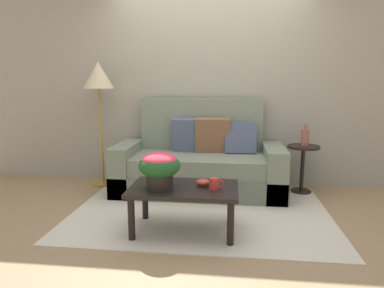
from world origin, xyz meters
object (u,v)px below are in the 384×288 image
at_px(floor_lamp, 99,82).
at_px(coffee_mug, 214,184).
at_px(snack_bowl, 203,182).
at_px(table_vase, 305,137).
at_px(side_table, 303,160).
at_px(potted_plant, 159,166).
at_px(coffee_table, 184,193).
at_px(couch, 200,164).

relative_size(floor_lamp, coffee_mug, 12.57).
distance_m(snack_bowl, table_vase, 1.68).
bearing_deg(side_table, potted_plant, -138.16).
relative_size(floor_lamp, snack_bowl, 12.86).
bearing_deg(potted_plant, coffee_table, 15.71).
distance_m(side_table, potted_plant, 2.01).
bearing_deg(coffee_mug, potted_plant, -178.54).
bearing_deg(coffee_table, potted_plant, -164.29).
height_order(coffee_table, side_table, side_table).
bearing_deg(table_vase, coffee_table, -135.41).
bearing_deg(coffee_mug, snack_bowl, 139.02).
bearing_deg(coffee_table, snack_bowl, 16.03).
relative_size(couch, potted_plant, 5.55).
xyz_separation_m(side_table, table_vase, (0.01, -0.00, 0.29)).
relative_size(coffee_mug, table_vase, 0.50).
distance_m(coffee_table, side_table, 1.81).
distance_m(floor_lamp, snack_bowl, 2.12).
bearing_deg(potted_plant, couch, 79.13).
bearing_deg(coffee_mug, couch, 100.98).
xyz_separation_m(floor_lamp, coffee_mug, (1.55, -1.37, -0.87)).
height_order(couch, table_vase, couch).
xyz_separation_m(couch, snack_bowl, (0.13, -1.15, 0.11)).
relative_size(couch, snack_bowl, 16.27).
bearing_deg(floor_lamp, table_vase, -0.98).
distance_m(floor_lamp, table_vase, 2.65).
bearing_deg(snack_bowl, coffee_mug, -40.98).
relative_size(side_table, table_vase, 2.29).
bearing_deg(side_table, coffee_table, -135.17).
height_order(coffee_table, coffee_mug, coffee_mug).
bearing_deg(side_table, coffee_mug, -127.36).
relative_size(couch, coffee_table, 2.11).
distance_m(coffee_table, coffee_mug, 0.30).
bearing_deg(coffee_table, coffee_mug, -9.50).
xyz_separation_m(coffee_table, snack_bowl, (0.17, 0.05, 0.10)).
distance_m(side_table, floor_lamp, 2.73).
bearing_deg(floor_lamp, potted_plant, -52.20).
distance_m(coffee_table, table_vase, 1.85).
xyz_separation_m(coffee_table, potted_plant, (-0.21, -0.06, 0.26)).
height_order(side_table, table_vase, table_vase).
xyz_separation_m(coffee_mug, table_vase, (1.02, 1.32, 0.22)).
bearing_deg(snack_bowl, floor_lamp, 138.59).
height_order(coffee_mug, snack_bowl, coffee_mug).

